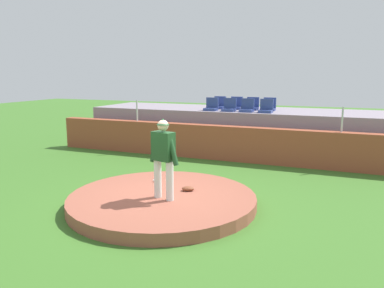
# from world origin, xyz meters

# --- Properties ---
(ground_plane) EXTENTS (60.00, 60.00, 0.00)m
(ground_plane) POSITION_xyz_m (0.00, 0.00, 0.00)
(ground_plane) COLOR #3B6D25
(pitchers_mound) EXTENTS (4.38, 4.38, 0.27)m
(pitchers_mound) POSITION_xyz_m (0.00, 0.00, 0.13)
(pitchers_mound) COLOR #99523F
(pitchers_mound) RESTS_ON ground_plane
(pitcher) EXTENTS (0.82, 0.39, 1.83)m
(pitcher) POSITION_xyz_m (0.16, -0.23, 1.33)
(pitcher) COLOR silver
(pitcher) RESTS_ON pitchers_mound
(baseball) EXTENTS (0.07, 0.07, 0.07)m
(baseball) POSITION_xyz_m (-0.69, 0.89, 0.31)
(baseball) COLOR white
(baseball) RESTS_ON pitchers_mound
(fielding_glove) EXTENTS (0.35, 0.29, 0.11)m
(fielding_glove) POSITION_xyz_m (0.43, 0.52, 0.32)
(fielding_glove) COLOR brown
(fielding_glove) RESTS_ON pitchers_mound
(brick_barrier) EXTENTS (14.09, 0.40, 1.24)m
(brick_barrier) POSITION_xyz_m (0.00, 5.19, 0.62)
(brick_barrier) COLOR #97472E
(brick_barrier) RESTS_ON ground_plane
(fence_post_left) EXTENTS (0.06, 0.06, 0.81)m
(fence_post_left) POSITION_xyz_m (-3.71, 5.19, 1.64)
(fence_post_left) COLOR silver
(fence_post_left) RESTS_ON brick_barrier
(fence_post_right) EXTENTS (0.06, 0.06, 0.81)m
(fence_post_right) POSITION_xyz_m (3.74, 5.19, 1.64)
(fence_post_right) COLOR silver
(fence_post_right) RESTS_ON brick_barrier
(bleacher_platform) EXTENTS (12.55, 3.10, 1.65)m
(bleacher_platform) POSITION_xyz_m (0.00, 7.40, 0.82)
(bleacher_platform) COLOR gray
(bleacher_platform) RESTS_ON ground_plane
(stadium_chair_0) EXTENTS (0.48, 0.44, 0.50)m
(stadium_chair_0) POSITION_xyz_m (-1.07, 6.40, 1.80)
(stadium_chair_0) COLOR navy
(stadium_chair_0) RESTS_ON bleacher_platform
(stadium_chair_1) EXTENTS (0.48, 0.44, 0.50)m
(stadium_chair_1) POSITION_xyz_m (-0.34, 6.39, 1.80)
(stadium_chair_1) COLOR navy
(stadium_chair_1) RESTS_ON bleacher_platform
(stadium_chair_2) EXTENTS (0.48, 0.44, 0.50)m
(stadium_chair_2) POSITION_xyz_m (0.36, 6.39, 1.80)
(stadium_chair_2) COLOR navy
(stadium_chair_2) RESTS_ON bleacher_platform
(stadium_chair_3) EXTENTS (0.48, 0.44, 0.50)m
(stadium_chair_3) POSITION_xyz_m (1.08, 6.38, 1.80)
(stadium_chair_3) COLOR navy
(stadium_chair_3) RESTS_ON bleacher_platform
(stadium_chair_4) EXTENTS (0.48, 0.44, 0.50)m
(stadium_chair_4) POSITION_xyz_m (-1.03, 7.27, 1.80)
(stadium_chair_4) COLOR navy
(stadium_chair_4) RESTS_ON bleacher_platform
(stadium_chair_5) EXTENTS (0.48, 0.44, 0.50)m
(stadium_chair_5) POSITION_xyz_m (-0.32, 7.29, 1.80)
(stadium_chair_5) COLOR navy
(stadium_chair_5) RESTS_ON bleacher_platform
(stadium_chair_6) EXTENTS (0.48, 0.44, 0.50)m
(stadium_chair_6) POSITION_xyz_m (0.35, 7.27, 1.80)
(stadium_chair_6) COLOR navy
(stadium_chair_6) RESTS_ON bleacher_platform
(stadium_chair_7) EXTENTS (0.48, 0.44, 0.50)m
(stadium_chair_7) POSITION_xyz_m (1.03, 7.25, 1.80)
(stadium_chair_7) COLOR navy
(stadium_chair_7) RESTS_ON bleacher_platform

